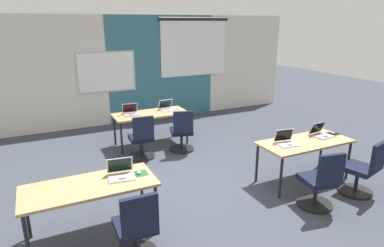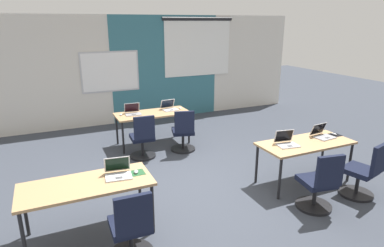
{
  "view_description": "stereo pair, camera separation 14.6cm",
  "coord_description": "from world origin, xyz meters",
  "px_view_note": "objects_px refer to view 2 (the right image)",
  "views": [
    {
      "loc": [
        -2.2,
        -4.38,
        2.62
      ],
      "look_at": [
        0.17,
        0.48,
        0.94
      ],
      "focal_mm": 30.63,
      "sensor_mm": 36.0,
      "label": 1
    },
    {
      "loc": [
        -2.06,
        -4.44,
        2.62
      ],
      "look_at": [
        0.17,
        0.48,
        0.94
      ],
      "focal_mm": 30.63,
      "sensor_mm": 36.0,
      "label": 2
    }
  ],
  "objects_px": {
    "chair_far_left": "(143,140)",
    "laptop_far_right": "(169,108)",
    "mouse_far_right": "(180,108)",
    "laptop_near_right_inner": "(287,142)",
    "chair_near_left_inner": "(132,231)",
    "chair_near_right_end": "(364,175)",
    "laptop_near_left_inner": "(118,172)",
    "desk_near_left": "(87,188)",
    "mouse_near_left_inner": "(136,172)",
    "desk_far_center": "(153,115)",
    "desk_near_right": "(305,146)",
    "laptop_far_left": "(133,112)",
    "mouse_near_right_end": "(334,134)",
    "mouse_far_left": "(121,115)",
    "laptop_near_right_end": "(323,134)",
    "chair_near_right_inner": "(319,186)",
    "chair_far_right": "(183,134)"
  },
  "relations": [
    {
      "from": "desk_near_left",
      "to": "mouse_near_left_inner",
      "type": "relative_size",
      "value": 14.19
    },
    {
      "from": "chair_far_left",
      "to": "desk_near_left",
      "type": "bearing_deg",
      "value": 61.35
    },
    {
      "from": "mouse_far_right",
      "to": "laptop_far_right",
      "type": "bearing_deg",
      "value": 171.81
    },
    {
      "from": "desk_near_left",
      "to": "laptop_far_right",
      "type": "height_order",
      "value": "laptop_far_right"
    },
    {
      "from": "laptop_near_right_inner",
      "to": "chair_far_right",
      "type": "xyz_separation_m",
      "value": [
        -0.93,
        2.09,
        -0.39
      ]
    },
    {
      "from": "mouse_near_right_end",
      "to": "laptop_far_right",
      "type": "xyz_separation_m",
      "value": [
        -2.02,
        2.83,
        0.03
      ]
    },
    {
      "from": "mouse_far_left",
      "to": "chair_near_left_inner",
      "type": "bearing_deg",
      "value": -101.18
    },
    {
      "from": "chair_far_right",
      "to": "mouse_near_left_inner",
      "type": "bearing_deg",
      "value": 68.62
    },
    {
      "from": "desk_near_left",
      "to": "mouse_far_right",
      "type": "height_order",
      "value": "mouse_far_right"
    },
    {
      "from": "laptop_near_right_end",
      "to": "chair_near_right_inner",
      "type": "bearing_deg",
      "value": -141.03
    },
    {
      "from": "chair_near_right_inner",
      "to": "chair_near_left_inner",
      "type": "xyz_separation_m",
      "value": [
        -2.71,
        0.08,
        0.0
      ]
    },
    {
      "from": "desk_far_center",
      "to": "laptop_near_right_end",
      "type": "height_order",
      "value": "laptop_near_right_end"
    },
    {
      "from": "desk_near_right",
      "to": "laptop_far_right",
      "type": "height_order",
      "value": "laptop_far_right"
    },
    {
      "from": "mouse_far_left",
      "to": "chair_far_right",
      "type": "bearing_deg",
      "value": -34.12
    },
    {
      "from": "laptop_near_right_inner",
      "to": "laptop_near_left_inner",
      "type": "xyz_separation_m",
      "value": [
        -2.71,
        0.02,
        -0.0
      ]
    },
    {
      "from": "mouse_far_right",
      "to": "laptop_near_right_inner",
      "type": "bearing_deg",
      "value": -76.26
    },
    {
      "from": "desk_near_right",
      "to": "chair_near_left_inner",
      "type": "bearing_deg",
      "value": -167.44
    },
    {
      "from": "desk_near_left",
      "to": "desk_far_center",
      "type": "xyz_separation_m",
      "value": [
        1.75,
        2.8,
        0.0
      ]
    },
    {
      "from": "laptop_far_right",
      "to": "chair_near_left_inner",
      "type": "xyz_separation_m",
      "value": [
        -1.82,
        -3.59,
        -0.39
      ]
    },
    {
      "from": "mouse_near_right_end",
      "to": "chair_near_right_end",
      "type": "xyz_separation_m",
      "value": [
        -0.22,
        -0.84,
        -0.36
      ]
    },
    {
      "from": "desk_near_left",
      "to": "laptop_far_right",
      "type": "relative_size",
      "value": 4.49
    },
    {
      "from": "desk_near_left",
      "to": "laptop_near_right_inner",
      "type": "xyz_separation_m",
      "value": [
        3.12,
        0.03,
        0.11
      ]
    },
    {
      "from": "desk_near_right",
      "to": "chair_near_right_inner",
      "type": "xyz_separation_m",
      "value": [
        -0.43,
        -0.77,
        -0.28
      ]
    },
    {
      "from": "desk_near_left",
      "to": "laptop_near_right_end",
      "type": "height_order",
      "value": "laptop_near_right_end"
    },
    {
      "from": "chair_near_right_inner",
      "to": "mouse_far_left",
      "type": "xyz_separation_m",
      "value": [
        -2.0,
        3.65,
        0.36
      ]
    },
    {
      "from": "chair_near_right_end",
      "to": "mouse_far_right",
      "type": "xyz_separation_m",
      "value": [
        -1.55,
        3.63,
        0.36
      ]
    },
    {
      "from": "mouse_near_left_inner",
      "to": "chair_near_right_inner",
      "type": "bearing_deg",
      "value": -18.25
    },
    {
      "from": "mouse_near_right_end",
      "to": "mouse_far_left",
      "type": "height_order",
      "value": "mouse_near_right_end"
    },
    {
      "from": "chair_near_right_end",
      "to": "desk_far_center",
      "type": "bearing_deg",
      "value": -71.94
    },
    {
      "from": "mouse_near_right_end",
      "to": "mouse_far_right",
      "type": "bearing_deg",
      "value": 122.43
    },
    {
      "from": "desk_near_left",
      "to": "mouse_near_left_inner",
      "type": "bearing_deg",
      "value": 2.79
    },
    {
      "from": "desk_near_right",
      "to": "mouse_far_right",
      "type": "bearing_deg",
      "value": 110.54
    },
    {
      "from": "chair_far_left",
      "to": "chair_far_right",
      "type": "distance_m",
      "value": 0.88
    },
    {
      "from": "mouse_near_left_inner",
      "to": "desk_near_left",
      "type": "bearing_deg",
      "value": -177.21
    },
    {
      "from": "desk_far_center",
      "to": "mouse_far_left",
      "type": "relative_size",
      "value": 14.58
    },
    {
      "from": "laptop_near_right_inner",
      "to": "chair_far_right",
      "type": "distance_m",
      "value": 2.32
    },
    {
      "from": "laptop_near_right_inner",
      "to": "laptop_near_right_end",
      "type": "bearing_deg",
      "value": 11.68
    },
    {
      "from": "laptop_near_left_inner",
      "to": "chair_near_left_inner",
      "type": "distance_m",
      "value": 0.85
    },
    {
      "from": "desk_near_right",
      "to": "laptop_far_left",
      "type": "height_order",
      "value": "laptop_far_left"
    },
    {
      "from": "laptop_near_right_inner",
      "to": "chair_near_right_end",
      "type": "distance_m",
      "value": 1.24
    },
    {
      "from": "chair_far_left",
      "to": "mouse_far_right",
      "type": "relative_size",
      "value": 9.08
    },
    {
      "from": "chair_far_left",
      "to": "laptop_far_right",
      "type": "height_order",
      "value": "laptop_far_right"
    },
    {
      "from": "desk_far_center",
      "to": "mouse_near_left_inner",
      "type": "bearing_deg",
      "value": -111.94
    },
    {
      "from": "desk_far_center",
      "to": "laptop_far_left",
      "type": "relative_size",
      "value": 4.55
    },
    {
      "from": "laptop_near_right_inner",
      "to": "laptop_far_right",
      "type": "height_order",
      "value": "laptop_near_right_inner"
    },
    {
      "from": "chair_near_right_end",
      "to": "laptop_near_left_inner",
      "type": "distance_m",
      "value": 3.69
    },
    {
      "from": "desk_near_left",
      "to": "chair_near_right_inner",
      "type": "relative_size",
      "value": 1.74
    },
    {
      "from": "desk_far_center",
      "to": "chair_far_left",
      "type": "distance_m",
      "value": 0.87
    },
    {
      "from": "chair_near_left_inner",
      "to": "laptop_near_left_inner",
      "type": "bearing_deg",
      "value": -91.5
    },
    {
      "from": "chair_near_right_inner",
      "to": "laptop_far_left",
      "type": "xyz_separation_m",
      "value": [
        -1.74,
        3.65,
        0.39
      ]
    }
  ]
}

